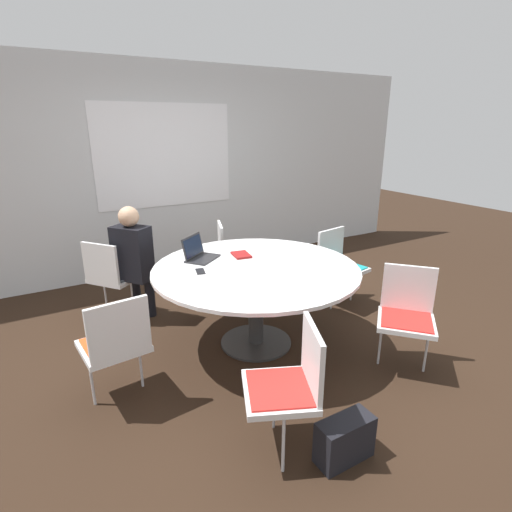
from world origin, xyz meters
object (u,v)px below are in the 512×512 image
Objects in this scene: chair_0 at (111,273)px; chair_3 at (407,311)px; person_0 at (134,255)px; chair_2 at (290,380)px; chair_5 at (232,252)px; handbag at (345,440)px; chair_4 at (339,262)px; cell_phone at (200,271)px; chair_1 at (116,341)px; laptop at (198,253)px; spiral_notebook at (241,255)px.

chair_0 and chair_3 have the same top height.
chair_3 is 2.62m from person_0.
chair_2 is at bearing -28.86° from person_0.
chair_5 is 2.34× the size of handbag.
person_0 reaches higher than chair_0.
chair_4 is 1.74m from cell_phone.
chair_3 and chair_4 have the same top height.
chair_2 and chair_3 have the same top height.
chair_2 is 2.34× the size of handbag.
chair_5 is (-0.53, 2.13, 0.00)m from chair_3.
chair_3 is at bearing -24.07° from chair_1.
chair_5 is (1.39, 0.02, 0.00)m from chair_0.
chair_2 is 1.39m from chair_3.
chair_3 is 2.34× the size of handbag.
chair_4 is at bearing 5.94° from cell_phone.
chair_0 is 2.47m from chair_2.
chair_1 is at bearing 130.30° from handbag.
chair_4 is at bearing 5.41° from chair_1.
chair_0 is 5.50× the size of cell_phone.
person_0 is 3.31× the size of handbag.
laptop reaches higher than spiral_notebook.
cell_phone is at bearing 16.75° from chair_1.
chair_1 is 2.17m from chair_5.
laptop is at bearing 0.78° from chair_3.
chair_2 and chair_4 have the same top height.
laptop is 2.01m from handbag.
chair_3 is 5.50× the size of cell_phone.
chair_2 is 1.00× the size of chair_5.
handbag is at bearing 39.29° from chair_4.
chair_4 is at bearing 50.21° from handbag.
handbag is at bearing -20.82° from chair_0.
laptop reaches higher than chair_0.
handbag is (0.59, -2.50, -0.55)m from person_0.
chair_4 is 1.63m from laptop.
chair_1 is 2.55m from chair_4.
chair_1 is 0.71× the size of person_0.
chair_3 is at bearing 3.24° from person_0.
chair_0 is at bearing 74.02° from chair_1.
chair_5 is 1.40m from cell_phone.
person_0 is 1.00m from cell_phone.
chair_5 is (0.82, 2.42, 0.00)m from chair_2.
spiral_notebook is 0.64× the size of handbag.
chair_1 is 3.64× the size of spiral_notebook.
cell_phone is (-0.50, -0.21, -0.01)m from spiral_notebook.
chair_1 is 1.43m from spiral_notebook.
chair_4 is 1.24m from spiral_notebook.
chair_3 reaches higher than cell_phone.
chair_1 is at bearing -28.95° from chair_5.
cell_phone is at bearing -147.74° from laptop.
chair_0 is 1.39m from chair_5.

